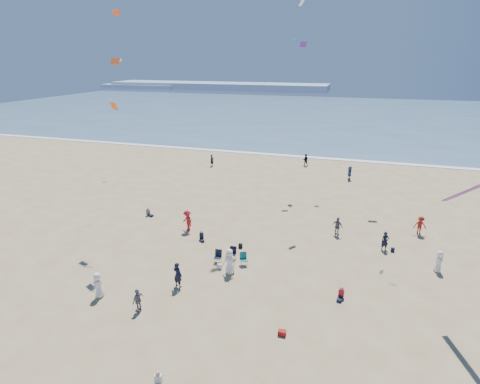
% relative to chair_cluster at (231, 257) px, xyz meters
% --- Properties ---
extents(ground, '(220.00, 220.00, 0.00)m').
position_rel_chair_cluster_xyz_m(ground, '(-0.41, -10.88, -0.50)').
color(ground, tan).
rests_on(ground, ground).
extents(ocean, '(220.00, 100.00, 0.06)m').
position_rel_chair_cluster_xyz_m(ocean, '(-0.41, 84.12, -0.47)').
color(ocean, '#476B84').
rests_on(ocean, ground).
extents(surf_line, '(220.00, 1.20, 0.08)m').
position_rel_chair_cluster_xyz_m(surf_line, '(-0.41, 34.12, -0.46)').
color(surf_line, white).
rests_on(surf_line, ground).
extents(headland_far, '(110.00, 20.00, 3.20)m').
position_rel_chair_cluster_xyz_m(headland_far, '(-60.41, 159.12, 1.10)').
color(headland_far, '#7A8EA8').
rests_on(headland_far, ground).
extents(headland_near, '(40.00, 14.00, 2.00)m').
position_rel_chair_cluster_xyz_m(headland_near, '(-100.41, 154.12, 0.50)').
color(headland_near, '#7A8EA8').
rests_on(headland_near, ground).
extents(standing_flyers, '(26.64, 46.23, 1.94)m').
position_rel_chair_cluster_xyz_m(standing_flyers, '(3.23, 2.44, 0.40)').
color(standing_flyers, '#2F4781').
rests_on(standing_flyers, ground).
extents(seated_group, '(19.85, 25.24, 0.84)m').
position_rel_chair_cluster_xyz_m(seated_group, '(-0.83, -4.63, -0.08)').
color(seated_group, white).
rests_on(seated_group, ground).
extents(chair_cluster, '(2.74, 1.45, 1.00)m').
position_rel_chair_cluster_xyz_m(chair_cluster, '(0.00, 0.00, 0.00)').
color(chair_cluster, black).
rests_on(chair_cluster, ground).
extents(white_tote, '(0.35, 0.20, 0.40)m').
position_rel_chair_cluster_xyz_m(white_tote, '(-0.55, -1.15, -0.30)').
color(white_tote, silver).
rests_on(white_tote, ground).
extents(black_backpack, '(0.30, 0.22, 0.38)m').
position_rel_chair_cluster_xyz_m(black_backpack, '(-0.00, 2.42, -0.31)').
color(black_backpack, black).
rests_on(black_backpack, ground).
extents(cooler, '(0.45, 0.30, 0.30)m').
position_rel_chair_cluster_xyz_m(cooler, '(5.26, -6.74, -0.35)').
color(cooler, maroon).
rests_on(cooler, ground).
extents(navy_bag, '(0.28, 0.18, 0.34)m').
position_rel_chair_cluster_xyz_m(navy_bag, '(11.94, 5.43, -0.33)').
color(navy_bag, black).
rests_on(navy_bag, ground).
extents(kites_aloft, '(41.64, 44.30, 29.40)m').
position_rel_chair_cluster_xyz_m(kites_aloft, '(9.02, 2.95, 14.45)').
color(kites_aloft, gold).
rests_on(kites_aloft, ground).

